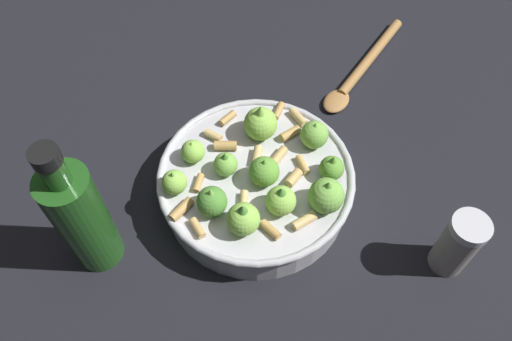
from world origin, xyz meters
TOP-DOWN VIEW (x-y plane):
  - ground_plane at (0.00, 0.00)m, footprint 2.40×2.40m
  - cooking_pan at (0.00, 0.00)m, footprint 0.26×0.26m
  - pepper_shaker at (0.15, 0.21)m, footprint 0.05×0.05m
  - olive_oil_bottle at (0.04, -0.21)m, footprint 0.06×0.06m
  - wooden_spoon at (-0.19, 0.21)m, footprint 0.19×0.19m

SIDE VIEW (x-z plane):
  - ground_plane at x=0.00m, z-range 0.00..0.00m
  - wooden_spoon at x=-0.19m, z-range 0.00..0.02m
  - cooking_pan at x=0.00m, z-range -0.02..0.09m
  - pepper_shaker at x=0.15m, z-range 0.00..0.10m
  - olive_oil_bottle at x=0.04m, z-range -0.02..0.20m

